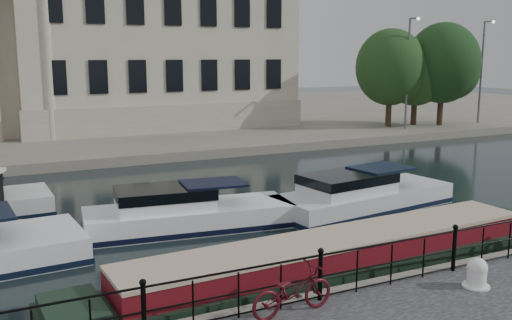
{
  "coord_description": "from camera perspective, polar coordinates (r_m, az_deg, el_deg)",
  "views": [
    {
      "loc": [
        -6.59,
        -12.37,
        5.95
      ],
      "look_at": [
        0.5,
        2.0,
        3.0
      ],
      "focal_mm": 40.0,
      "sensor_mm": 36.0,
      "label": 1
    }
  ],
  "objects": [
    {
      "name": "far_bank",
      "position": [
        52.11,
        -18.87,
        3.62
      ],
      "size": [
        120.0,
        42.0,
        0.55
      ],
      "primitive_type": "cube",
      "color": "#6B665B",
      "rests_on": "ground_plane"
    },
    {
      "name": "lamp_posts",
      "position": [
        46.44,
        18.53,
        8.48
      ],
      "size": [
        8.24,
        1.55,
        8.07
      ],
      "color": "#59595B",
      "rests_on": "far_bank"
    },
    {
      "name": "railing",
      "position": [
        12.98,
        6.45,
        -11.1
      ],
      "size": [
        24.14,
        0.14,
        1.22
      ],
      "color": "black",
      "rests_on": "near_quay"
    },
    {
      "name": "mooring_bollard",
      "position": [
        14.66,
        21.21,
        -10.52
      ],
      "size": [
        0.64,
        0.64,
        0.72
      ],
      "color": "silver",
      "rests_on": "near_quay"
    },
    {
      "name": "ground_plane",
      "position": [
        15.23,
        1.68,
        -12.57
      ],
      "size": [
        160.0,
        160.0,
        0.0
      ],
      "primitive_type": "plane",
      "color": "black",
      "rests_on": "ground"
    },
    {
      "name": "cabin_cruisers",
      "position": [
        20.04,
        -14.9,
        -6.11
      ],
      "size": [
        23.06,
        8.98,
        1.99
      ],
      "color": "white",
      "rests_on": "ground_plane"
    },
    {
      "name": "civic_building",
      "position": [
        47.42,
        -19.86,
        11.14
      ],
      "size": [
        53.55,
        31.84,
        16.85
      ],
      "color": "#ADA38C",
      "rests_on": "far_bank"
    },
    {
      "name": "narrowboat",
      "position": [
        15.8,
        8.26,
        -10.38
      ],
      "size": [
        15.47,
        2.77,
        1.56
      ],
      "rotation": [
        0.0,
        0.0,
        0.05
      ],
      "color": "black",
      "rests_on": "ground_plane"
    },
    {
      "name": "trees",
      "position": [
        46.13,
        16.16,
        8.72
      ],
      "size": [
        9.56,
        6.65,
        7.93
      ],
      "color": "black",
      "rests_on": "far_bank"
    },
    {
      "name": "bicycle",
      "position": [
        12.33,
        3.66,
        -12.94
      ],
      "size": [
        2.0,
        0.82,
        1.03
      ],
      "primitive_type": "imported",
      "rotation": [
        0.0,
        0.0,
        1.64
      ],
      "color": "#450C12",
      "rests_on": "near_quay"
    }
  ]
}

